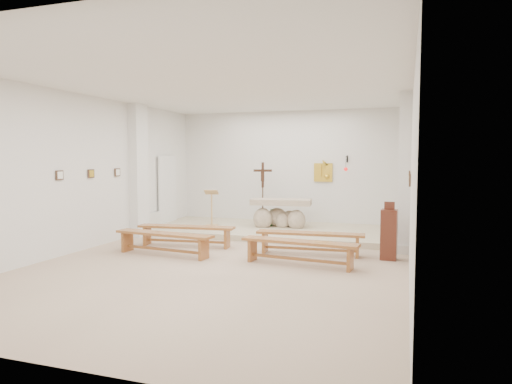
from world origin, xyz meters
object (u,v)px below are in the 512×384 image
(bench_right_front, at_px, (310,238))
(bench_right_second, at_px, (299,247))
(altar, at_px, (280,215))
(bench_left_second, at_px, (164,238))
(lectern, at_px, (212,208))
(crucifix_stand, at_px, (263,188))
(bench_left_front, at_px, (186,231))
(donation_pedestal, at_px, (389,234))

(bench_right_front, height_order, bench_right_second, same)
(altar, relative_size, bench_left_second, 0.74)
(bench_left_second, distance_m, bench_right_second, 2.95)
(lectern, bearing_deg, bench_right_front, -47.39)
(lectern, relative_size, bench_right_second, 0.46)
(lectern, bearing_deg, bench_left_second, -97.44)
(crucifix_stand, xyz_separation_m, bench_left_front, (-0.85, -3.26, -0.83))
(crucifix_stand, bearing_deg, lectern, -147.69)
(lectern, distance_m, crucifix_stand, 1.66)
(donation_pedestal, bearing_deg, bench_left_front, -176.42)
(lectern, relative_size, bench_right_front, 0.46)
(altar, xyz_separation_m, bench_left_second, (-1.55, -3.74, -0.11))
(bench_left_front, xyz_separation_m, bench_right_second, (2.95, -1.04, 0.00))
(crucifix_stand, bearing_deg, bench_right_front, -66.08)
(donation_pedestal, relative_size, bench_right_front, 0.51)
(lectern, bearing_deg, altar, 0.86)
(crucifix_stand, distance_m, bench_right_second, 4.86)
(bench_left_front, relative_size, bench_right_front, 1.00)
(bench_left_front, bearing_deg, altar, 53.95)
(bench_left_front, bearing_deg, bench_right_second, -25.61)
(altar, xyz_separation_m, bench_right_second, (1.40, -3.74, -0.11))
(bench_right_front, bearing_deg, lectern, 142.07)
(altar, distance_m, donation_pedestal, 4.02)
(crucifix_stand, height_order, donation_pedestal, crucifix_stand)
(donation_pedestal, xyz_separation_m, bench_right_front, (-1.62, -0.06, -0.16))
(altar, xyz_separation_m, donation_pedestal, (3.03, -2.64, 0.04))
(lectern, relative_size, donation_pedestal, 0.90)
(bench_left_second, bearing_deg, bench_right_front, 26.13)
(altar, height_order, crucifix_stand, crucifix_stand)
(lectern, height_order, crucifix_stand, crucifix_stand)
(bench_left_second, xyz_separation_m, bench_right_second, (2.95, -0.00, 0.00))
(bench_left_front, bearing_deg, crucifix_stand, 69.13)
(bench_right_front, relative_size, bench_left_second, 1.00)
(bench_left_front, distance_m, bench_left_second, 1.04)
(altar, bearing_deg, bench_right_second, -75.73)
(lectern, distance_m, bench_left_front, 2.27)
(bench_left_front, bearing_deg, lectern, 92.42)
(bench_right_second, bearing_deg, donation_pedestal, 40.22)
(altar, relative_size, bench_right_front, 0.74)
(lectern, xyz_separation_m, donation_pedestal, (4.91, -2.17, -0.15))
(bench_left_front, relative_size, bench_right_second, 1.00)
(donation_pedestal, height_order, bench_left_front, donation_pedestal)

